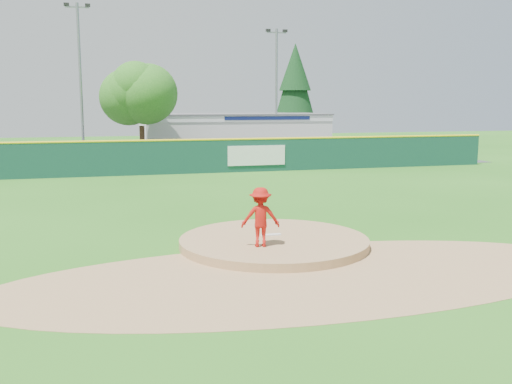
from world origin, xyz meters
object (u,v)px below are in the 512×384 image
object	(u,v)px
pool_building_grp	(232,133)
light_pole_right	(276,86)
conifer_tree	(295,88)
light_pole_left	(80,76)
deciduous_tree	(141,97)
pitcher	(260,217)
van	(246,154)

from	to	relation	value
pool_building_grp	light_pole_right	bearing A→B (deg)	-44.95
conifer_tree	light_pole_left	xyz separation A→B (m)	(-19.00, -9.00, 0.51)
pool_building_grp	light_pole_left	bearing A→B (deg)	-157.40
pool_building_grp	conifer_tree	xyz separation A→B (m)	(7.00, 4.01, 3.88)
deciduous_tree	light_pole_right	size ratio (longest dim) A/B	0.74
pool_building_grp	conifer_tree	distance (m)	8.95
light_pole_left	pitcher	bearing A→B (deg)	-79.12
pitcher	light_pole_right	xyz separation A→B (m)	(9.65, 29.85, 4.48)
pool_building_grp	light_pole_right	world-z (taller)	light_pole_right
van	deciduous_tree	bearing A→B (deg)	98.35
van	pool_building_grp	size ratio (longest dim) A/B	0.29
pool_building_grp	conifer_tree	size ratio (longest dim) A/B	1.60
deciduous_tree	light_pole_left	world-z (taller)	light_pole_left
pool_building_grp	deciduous_tree	distance (m)	11.01
van	pool_building_grp	bearing A→B (deg)	17.15
van	light_pole_left	distance (m)	12.85
pitcher	conifer_tree	world-z (taller)	conifer_tree
pool_building_grp	van	bearing A→B (deg)	-96.55
pool_building_grp	deciduous_tree	bearing A→B (deg)	-138.84
pool_building_grp	deciduous_tree	world-z (taller)	deciduous_tree
van	light_pole_right	world-z (taller)	light_pole_right
pitcher	van	bearing A→B (deg)	-92.82
pool_building_grp	light_pole_left	xyz separation A→B (m)	(-12.00, -4.99, 4.39)
deciduous_tree	light_pole_right	bearing A→B (deg)	19.98
pitcher	conifer_tree	size ratio (longest dim) A/B	0.17
pitcher	deciduous_tree	xyz separation A→B (m)	(-1.35, 25.85, 3.49)
light_pole_right	van	bearing A→B (deg)	-124.22
light_pole_right	light_pole_left	bearing A→B (deg)	-172.41
van	conifer_tree	size ratio (longest dim) A/B	0.46
pitcher	deciduous_tree	bearing A→B (deg)	-76.60
pool_building_grp	light_pole_right	distance (m)	5.75
conifer_tree	pool_building_grp	bearing A→B (deg)	-150.22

